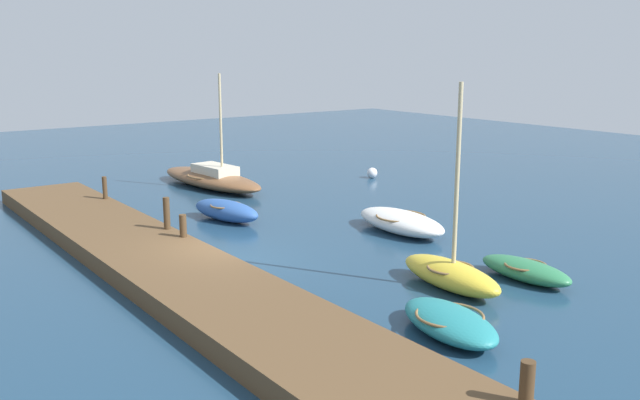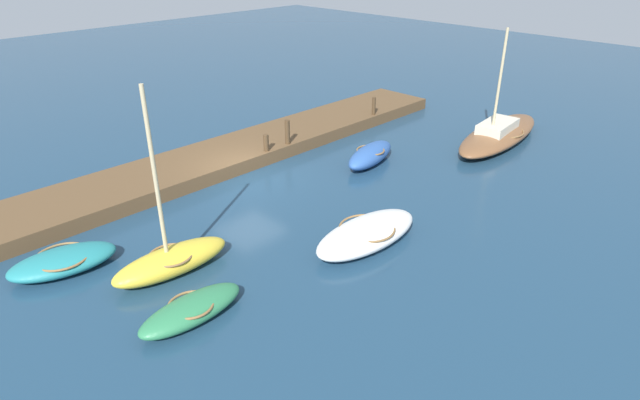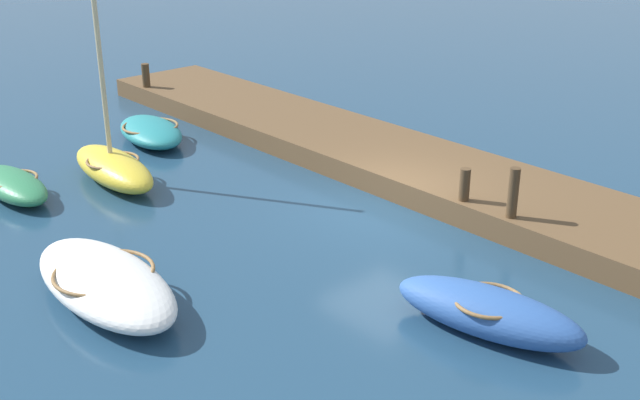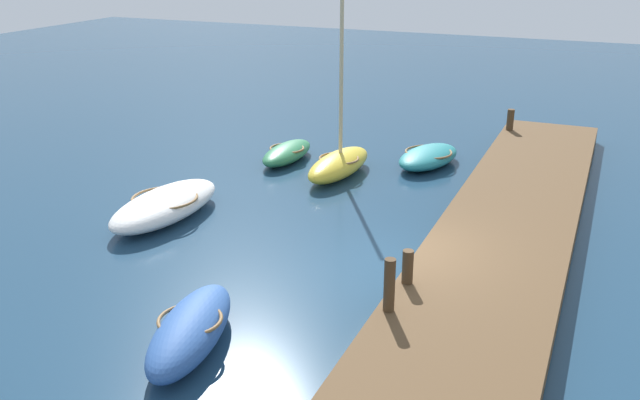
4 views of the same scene
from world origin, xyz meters
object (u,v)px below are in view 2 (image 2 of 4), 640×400
object	(u,v)px
rowboat_blue	(370,155)
sailboat_brown	(499,133)
rowboat_yellow	(171,259)
mooring_post_mid_east	(266,143)
mooring_post_west	(374,106)
dinghy_green	(191,310)
mooring_post_mid_west	(287,132)
motorboat_white	(367,233)
rowboat_teal	(63,261)

from	to	relation	value
rowboat_blue	sailboat_brown	bearing A→B (deg)	143.96
rowboat_yellow	mooring_post_mid_east	xyz separation A→B (m)	(-7.42, -4.47, 0.48)
mooring_post_west	rowboat_yellow	bearing A→B (deg)	16.94
sailboat_brown	dinghy_green	size ratio (longest dim) A/B	2.57
rowboat_yellow	mooring_post_mid_west	bearing A→B (deg)	-148.50
motorboat_white	dinghy_green	bearing A→B (deg)	-5.37
rowboat_blue	dinghy_green	bearing A→B (deg)	3.84
motorboat_white	mooring_post_west	size ratio (longest dim) A/B	4.60
dinghy_green	mooring_post_mid_east	world-z (taller)	mooring_post_mid_east
sailboat_brown	mooring_post_mid_east	xyz separation A→B (m)	(9.44, -5.93, 0.47)
rowboat_yellow	motorboat_white	size ratio (longest dim) A/B	1.34
rowboat_teal	mooring_post_mid_east	size ratio (longest dim) A/B	4.49
rowboat_teal	mooring_post_mid_west	size ratio (longest dim) A/B	3.03
dinghy_green	mooring_post_west	xyz separation A→B (m)	(-15.46, -6.71, 0.72)
mooring_post_west	rowboat_blue	bearing A→B (deg)	38.19
sailboat_brown	mooring_post_mid_west	size ratio (longest dim) A/B	7.03
rowboat_yellow	sailboat_brown	bearing A→B (deg)	179.26
mooring_post_mid_east	motorboat_white	bearing A→B (deg)	73.92
rowboat_teal	mooring_post_west	xyz separation A→B (m)	(-16.87, -2.09, 0.70)
rowboat_teal	motorboat_white	xyz separation A→B (m)	(-7.46, 5.42, 0.07)
mooring_post_mid_west	rowboat_teal	bearing A→B (deg)	10.88
sailboat_brown	rowboat_teal	bearing A→B (deg)	-17.33
rowboat_yellow	rowboat_blue	bearing A→B (deg)	-169.22
dinghy_green	mooring_post_mid_east	xyz separation A→B (m)	(-8.21, -6.71, 0.63)
dinghy_green	mooring_post_mid_west	xyz separation A→B (m)	(-9.45, -6.71, 0.80)
rowboat_teal	sailboat_brown	size ratio (longest dim) A/B	0.43
mooring_post_mid_east	rowboat_teal	bearing A→B (deg)	12.25
mooring_post_mid_west	dinghy_green	bearing A→B (deg)	35.38
rowboat_yellow	mooring_post_mid_west	distance (m)	9.77
motorboat_white	mooring_post_mid_east	bearing A→B (deg)	-103.96
motorboat_white	sailboat_brown	distance (m)	11.71
rowboat_teal	dinghy_green	world-z (taller)	rowboat_teal
motorboat_white	rowboat_yellow	bearing A→B (deg)	-27.91
rowboat_teal	motorboat_white	size ratio (longest dim) A/B	0.78
mooring_post_west	motorboat_white	bearing A→B (deg)	38.58
rowboat_teal	mooring_post_west	bearing A→B (deg)	-160.67
rowboat_teal	rowboat_blue	world-z (taller)	rowboat_blue
rowboat_teal	mooring_post_mid_east	world-z (taller)	mooring_post_mid_east
sailboat_brown	motorboat_white	bearing A→B (deg)	1.81
rowboat_teal	sailboat_brown	distance (m)	19.44
rowboat_blue	dinghy_green	world-z (taller)	rowboat_blue
dinghy_green	mooring_post_west	world-z (taller)	mooring_post_west
motorboat_white	mooring_post_west	distance (m)	12.05
mooring_post_west	mooring_post_mid_east	distance (m)	7.25
rowboat_yellow	mooring_post_west	xyz separation A→B (m)	(-14.67, -4.47, 0.57)
rowboat_yellow	mooring_post_mid_west	world-z (taller)	rowboat_yellow
motorboat_white	mooring_post_mid_west	distance (m)	8.27
motorboat_white	mooring_post_mid_east	size ratio (longest dim) A/B	5.73
rowboat_teal	mooring_post_west	distance (m)	17.01
rowboat_yellow	rowboat_teal	world-z (taller)	rowboat_yellow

